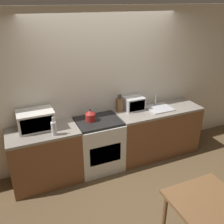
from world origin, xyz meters
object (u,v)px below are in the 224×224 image
dining_table (206,209)px  microwave (36,120)px  kettle (90,116)px  bottle (54,128)px  stove_range (99,144)px  toaster_oven (134,103)px

dining_table → microwave: bearing=124.5°
microwave → kettle: bearing=-4.9°
bottle → microwave: bearing=123.9°
kettle → dining_table: kettle is taller
stove_range → dining_table: size_ratio=1.19×
dining_table → bottle: bearing=124.6°
microwave → stove_range: bearing=-6.4°
microwave → bottle: size_ratio=1.87×
toaster_oven → kettle: bearing=-172.0°
toaster_oven → dining_table: size_ratio=0.44×
stove_range → bottle: (-0.74, -0.19, 0.56)m
kettle → toaster_oven: size_ratio=0.60×
stove_range → toaster_oven: size_ratio=2.69×
bottle → kettle: bearing=20.3°
stove_range → kettle: kettle is taller
stove_range → toaster_oven: bearing=12.1°
kettle → toaster_oven: 0.85m
microwave → dining_table: microwave is taller
bottle → dining_table: bottle is taller
kettle → bottle: bearing=-159.7°
microwave → toaster_oven: (1.67, 0.05, -0.03)m
microwave → dining_table: bearing=-55.5°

